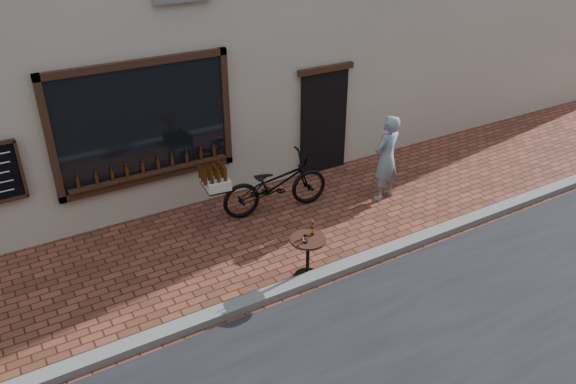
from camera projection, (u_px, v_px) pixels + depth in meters
ground at (343, 279)px, 8.88m from camera, size 90.00×90.00×0.00m
kerb at (336, 270)px, 9.00m from camera, size 90.00×0.25×0.12m
cargo_bicycle at (273, 184)px, 10.53m from camera, size 2.53×0.96×1.18m
bistro_table at (308, 250)px, 8.70m from camera, size 0.56×0.56×0.97m
pedestrian at (386, 158)px, 10.82m from camera, size 0.71×0.55×1.73m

